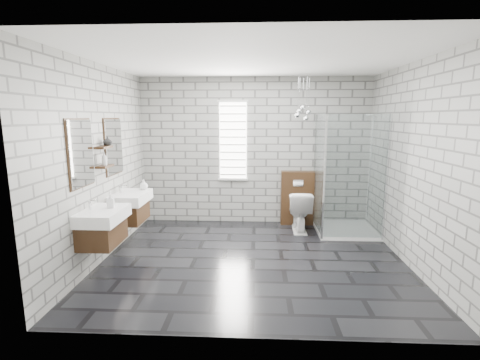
# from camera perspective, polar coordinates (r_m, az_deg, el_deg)

# --- Properties ---
(floor) EXTENTS (4.20, 3.60, 0.02)m
(floor) POSITION_cam_1_polar(r_m,az_deg,el_deg) (5.06, 2.12, -12.91)
(floor) COLOR black
(floor) RESTS_ON ground
(ceiling) EXTENTS (4.20, 3.60, 0.02)m
(ceiling) POSITION_cam_1_polar(r_m,az_deg,el_deg) (4.71, 2.36, 19.18)
(ceiling) COLOR white
(ceiling) RESTS_ON wall_back
(wall_back) EXTENTS (4.20, 0.02, 2.70)m
(wall_back) POSITION_cam_1_polar(r_m,az_deg,el_deg) (6.49, 2.40, 4.69)
(wall_back) COLOR #9A9A95
(wall_back) RESTS_ON floor
(wall_front) EXTENTS (4.20, 0.02, 2.70)m
(wall_front) POSITION_cam_1_polar(r_m,az_deg,el_deg) (2.91, 1.86, -2.25)
(wall_front) COLOR #9A9A95
(wall_front) RESTS_ON floor
(wall_left) EXTENTS (0.02, 3.60, 2.70)m
(wall_left) POSITION_cam_1_polar(r_m,az_deg,el_deg) (5.16, -21.91, 2.51)
(wall_left) COLOR #9A9A95
(wall_left) RESTS_ON floor
(wall_right) EXTENTS (0.02, 3.60, 2.70)m
(wall_right) POSITION_cam_1_polar(r_m,az_deg,el_deg) (5.13, 26.55, 2.12)
(wall_right) COLOR #9A9A95
(wall_right) RESTS_ON floor
(vanity_left) EXTENTS (0.47, 0.70, 1.57)m
(vanity_left) POSITION_cam_1_polar(r_m,az_deg,el_deg) (4.69, -22.01, -5.63)
(vanity_left) COLOR #392311
(vanity_left) RESTS_ON wall_left
(vanity_right) EXTENTS (0.47, 0.70, 1.57)m
(vanity_right) POSITION_cam_1_polar(r_m,az_deg,el_deg) (5.56, -17.85, -2.95)
(vanity_right) COLOR #392311
(vanity_right) RESTS_ON wall_left
(shelf_lower) EXTENTS (0.14, 0.30, 0.03)m
(shelf_lower) POSITION_cam_1_polar(r_m,az_deg,el_deg) (5.09, -21.30, 2.11)
(shelf_lower) COLOR #392311
(shelf_lower) RESTS_ON wall_left
(shelf_upper) EXTENTS (0.14, 0.30, 0.03)m
(shelf_upper) POSITION_cam_1_polar(r_m,az_deg,el_deg) (5.06, -21.49, 5.02)
(shelf_upper) COLOR #392311
(shelf_upper) RESTS_ON wall_left
(window) EXTENTS (0.56, 0.05, 1.48)m
(window) POSITION_cam_1_polar(r_m,az_deg,el_deg) (6.46, -1.16, 6.45)
(window) COLOR white
(window) RESTS_ON wall_back
(cistern_panel) EXTENTS (0.60, 0.20, 1.00)m
(cistern_panel) POSITION_cam_1_polar(r_m,az_deg,el_deg) (6.56, 9.35, -2.90)
(cistern_panel) COLOR #392311
(cistern_panel) RESTS_ON floor
(flush_plate) EXTENTS (0.18, 0.01, 0.12)m
(flush_plate) POSITION_cam_1_polar(r_m,az_deg,el_deg) (6.40, 9.53, -0.50)
(flush_plate) COLOR silver
(flush_plate) RESTS_ON cistern_panel
(shower_enclosure) EXTENTS (1.00, 1.00, 2.03)m
(shower_enclosure) POSITION_cam_1_polar(r_m,az_deg,el_deg) (6.19, 16.36, -3.96)
(shower_enclosure) COLOR white
(shower_enclosure) RESTS_ON floor
(pendant_cluster) EXTENTS (0.28, 0.20, 0.79)m
(pendant_cluster) POSITION_cam_1_polar(r_m,az_deg,el_deg) (6.07, 10.26, 10.88)
(pendant_cluster) COLOR silver
(pendant_cluster) RESTS_ON ceiling
(toilet) EXTENTS (0.41, 0.71, 0.72)m
(toilet) POSITION_cam_1_polar(r_m,az_deg,el_deg) (6.22, 9.71, -4.99)
(toilet) COLOR white
(toilet) RESTS_ON floor
(soap_bottle_a) EXTENTS (0.10, 0.10, 0.18)m
(soap_bottle_a) POSITION_cam_1_polar(r_m,az_deg,el_deg) (4.69, -20.48, -3.21)
(soap_bottle_a) COLOR #B2B2B2
(soap_bottle_a) RESTS_ON vanity_left
(soap_bottle_b) EXTENTS (0.16, 0.16, 0.16)m
(soap_bottle_b) POSITION_cam_1_polar(r_m,az_deg,el_deg) (5.70, -15.53, -0.74)
(soap_bottle_b) COLOR #B2B2B2
(soap_bottle_b) RESTS_ON vanity_right
(soap_bottle_c) EXTENTS (0.08, 0.08, 0.18)m
(soap_bottle_c) POSITION_cam_1_polar(r_m,az_deg,el_deg) (5.05, -21.39, 3.27)
(soap_bottle_c) COLOR #B2B2B2
(soap_bottle_c) RESTS_ON shelf_lower
(vase) EXTENTS (0.15, 0.15, 0.12)m
(vase) POSITION_cam_1_polar(r_m,az_deg,el_deg) (5.16, -20.91, 5.99)
(vase) COLOR #B2B2B2
(vase) RESTS_ON shelf_upper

